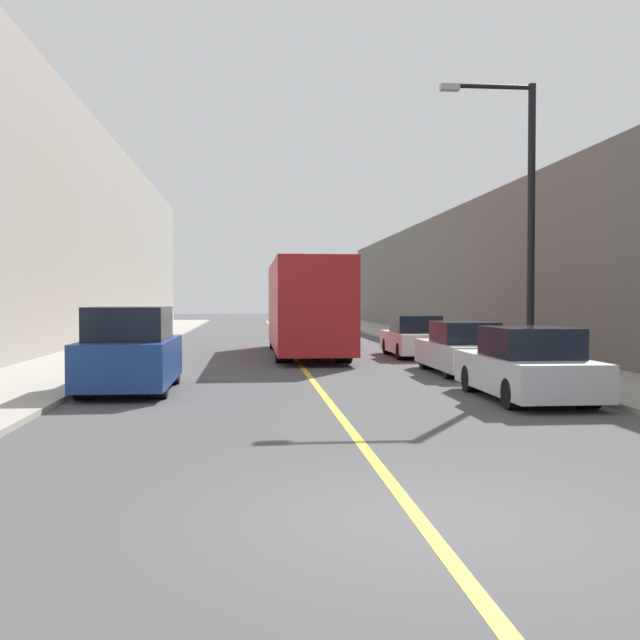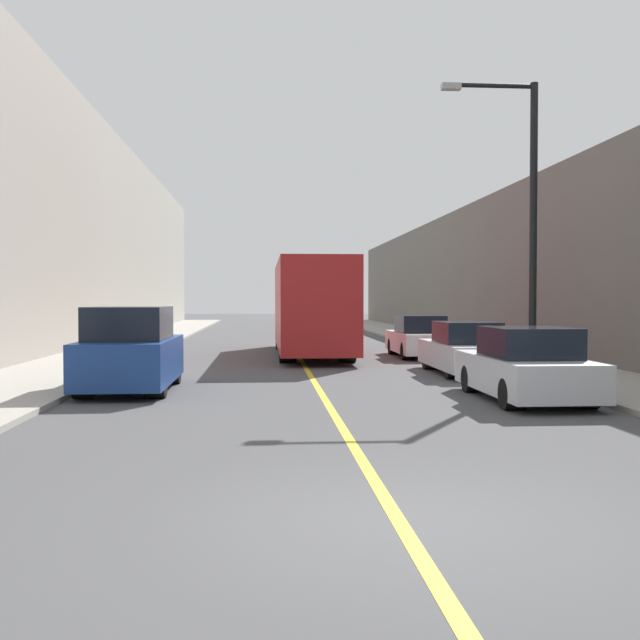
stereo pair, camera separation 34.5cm
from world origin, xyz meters
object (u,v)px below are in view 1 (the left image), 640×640
at_px(car_right_mid, 462,350).
at_px(car_right_far, 414,338).
at_px(car_right_near, 527,367).
at_px(bus, 306,306).
at_px(parked_suv_left, 131,353).
at_px(street_lamp_right, 523,210).

bearing_deg(car_right_mid, car_right_far, 90.14).
bearing_deg(car_right_far, car_right_near, -90.94).
relative_size(bus, parked_suv_left, 2.51).
height_order(car_right_near, street_lamp_right, street_lamp_right).
relative_size(car_right_near, street_lamp_right, 0.58).
relative_size(car_right_far, street_lamp_right, 0.57).
bearing_deg(parked_suv_left, street_lamp_right, 9.20).
relative_size(car_right_mid, street_lamp_right, 0.58).
height_order(car_right_near, car_right_mid, car_right_near).
xyz_separation_m(car_right_near, street_lamp_right, (1.35, 3.88, 3.81)).
xyz_separation_m(bus, parked_suv_left, (-4.91, -10.88, -0.99)).
height_order(bus, parked_suv_left, bus).
bearing_deg(car_right_near, car_right_far, 89.06).
relative_size(parked_suv_left, street_lamp_right, 0.58).
height_order(bus, car_right_far, bus).
xyz_separation_m(bus, car_right_far, (3.95, -1.26, -1.20)).
xyz_separation_m(bus, street_lamp_right, (5.10, -9.26, 2.62)).
distance_m(bus, car_right_far, 4.31).
distance_m(car_right_near, street_lamp_right, 5.60).
bearing_deg(bus, parked_suv_left, -114.30).
relative_size(bus, car_right_mid, 2.48).
xyz_separation_m(car_right_mid, car_right_far, (-0.02, 6.28, 0.02)).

